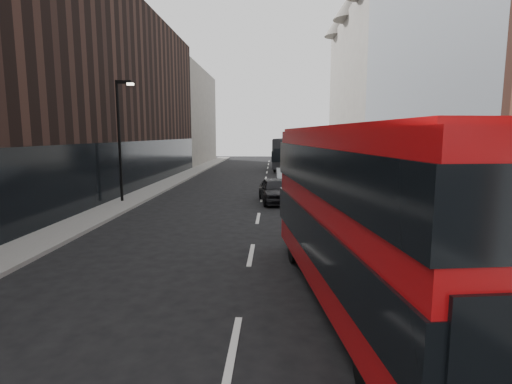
# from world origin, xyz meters

# --- Properties ---
(sidewalk_right) EXTENTS (3.00, 80.00, 0.15)m
(sidewalk_right) POSITION_xyz_m (7.50, 25.00, 0.07)
(sidewalk_right) COLOR slate
(sidewalk_right) RESTS_ON ground
(sidewalk_left) EXTENTS (2.00, 80.00, 0.15)m
(sidewalk_left) POSITION_xyz_m (-8.00, 25.00, 0.07)
(sidewalk_left) COLOR slate
(sidewalk_left) RESTS_ON ground
(building_modern_block) EXTENTS (5.03, 22.00, 20.00)m
(building_modern_block) POSITION_xyz_m (11.47, 21.00, 9.90)
(building_modern_block) COLOR gray
(building_modern_block) RESTS_ON ground
(building_victorian) EXTENTS (6.50, 24.00, 21.00)m
(building_victorian) POSITION_xyz_m (11.38, 44.00, 9.66)
(building_victorian) COLOR slate
(building_victorian) RESTS_ON ground
(building_left_mid) EXTENTS (5.00, 24.00, 14.00)m
(building_left_mid) POSITION_xyz_m (-11.50, 30.00, 7.00)
(building_left_mid) COLOR black
(building_left_mid) RESTS_ON ground
(building_left_far) EXTENTS (5.00, 20.00, 13.00)m
(building_left_far) POSITION_xyz_m (-11.50, 52.00, 6.50)
(building_left_far) COLOR slate
(building_left_far) RESTS_ON ground
(street_lamp) EXTENTS (1.06, 0.22, 7.00)m
(street_lamp) POSITION_xyz_m (-8.22, 18.00, 4.18)
(street_lamp) COLOR black
(street_lamp) RESTS_ON sidewalk_left
(red_bus) EXTENTS (3.79, 10.73, 4.26)m
(red_bus) POSITION_xyz_m (2.88, 4.08, 2.36)
(red_bus) COLOR #B50B0D
(red_bus) RESTS_ON ground
(grey_bus) EXTENTS (3.71, 11.39, 3.62)m
(grey_bus) POSITION_xyz_m (2.34, 41.92, 1.94)
(grey_bus) COLOR black
(grey_bus) RESTS_ON ground
(car_a) EXTENTS (2.31, 4.57, 1.49)m
(car_a) POSITION_xyz_m (0.85, 18.70, 0.75)
(car_a) COLOR black
(car_a) RESTS_ON ground
(car_b) EXTENTS (1.73, 4.68, 1.53)m
(car_b) POSITION_xyz_m (1.76, 25.08, 0.76)
(car_b) COLOR #92969A
(car_b) RESTS_ON ground
(car_c) EXTENTS (2.11, 4.57, 1.29)m
(car_c) POSITION_xyz_m (3.76, 24.00, 0.65)
(car_c) COLOR black
(car_c) RESTS_ON ground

